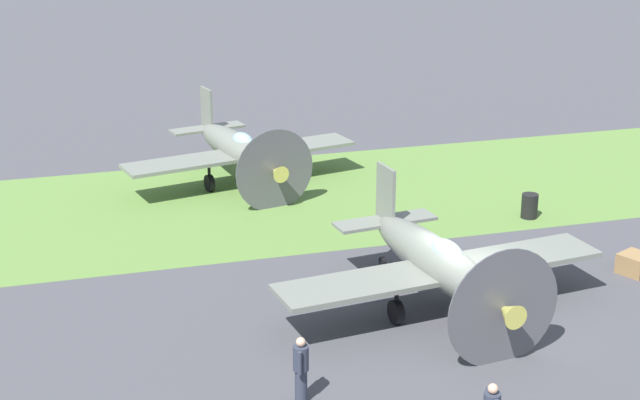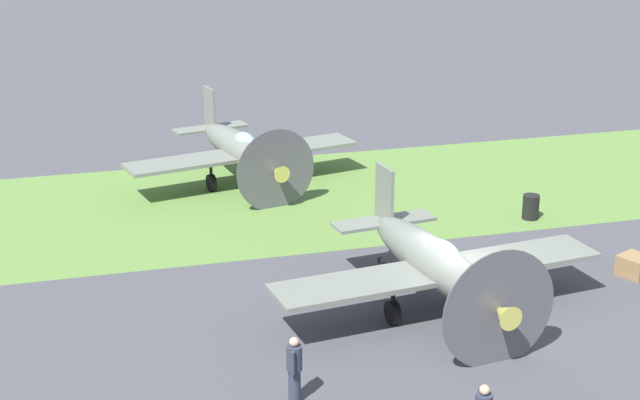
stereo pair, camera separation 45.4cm
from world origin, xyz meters
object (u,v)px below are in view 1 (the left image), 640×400
at_px(airplane_wingman, 239,149).
at_px(supply_crate, 635,264).
at_px(airplane_lead, 438,262).
at_px(ground_crew_mechanic, 301,368).
at_px(fuel_drum, 530,206).

distance_m(airplane_wingman, supply_crate, 16.02).
distance_m(airplane_lead, ground_crew_mechanic, 6.47).
relative_size(airplane_wingman, fuel_drum, 10.69).
xyz_separation_m(airplane_lead, supply_crate, (-7.03, -0.71, -1.17)).
distance_m(airplane_wingman, ground_crew_mechanic, 17.13).
xyz_separation_m(ground_crew_mechanic, fuel_drum, (-11.33, -10.16, -0.46)).
relative_size(airplane_lead, fuel_drum, 11.13).
distance_m(ground_crew_mechanic, supply_crate, 13.02).
height_order(airplane_lead, airplane_wingman, airplane_lead).
bearing_deg(ground_crew_mechanic, fuel_drum, 153.76).
bearing_deg(fuel_drum, airplane_lead, 45.14).
xyz_separation_m(airplane_lead, ground_crew_mechanic, (5.12, 3.92, -0.57)).
bearing_deg(fuel_drum, ground_crew_mechanic, 41.88).
relative_size(ground_crew_mechanic, supply_crate, 1.92).
distance_m(airplane_lead, fuel_drum, 8.87).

